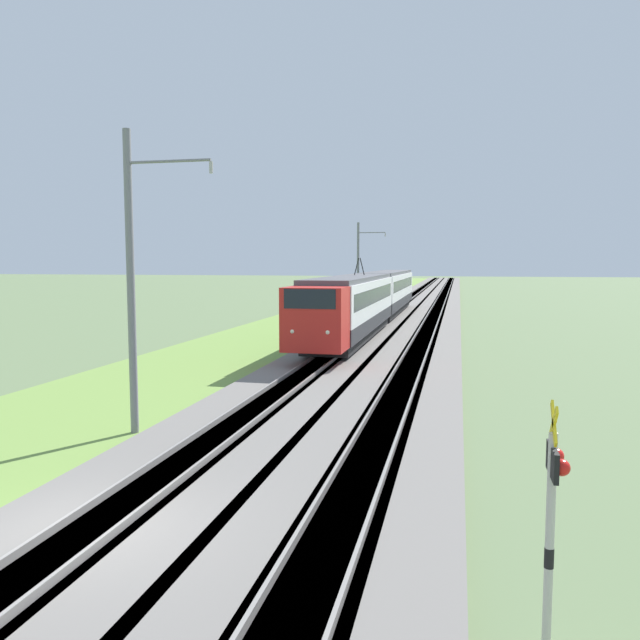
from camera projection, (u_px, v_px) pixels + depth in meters
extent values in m
plane|color=#60754C|center=(90.00, 547.00, 10.72)|extent=(400.00, 400.00, 0.00)
cube|color=slate|center=(392.00, 311.00, 59.29)|extent=(240.00, 4.40, 0.30)
cube|color=slate|center=(436.00, 312.00, 58.40)|extent=(240.00, 4.40, 0.30)
cube|color=#4C4238|center=(392.00, 311.00, 59.29)|extent=(240.00, 1.57, 0.30)
cube|color=gray|center=(387.00, 309.00, 59.38)|extent=(240.00, 0.07, 0.15)
cube|color=gray|center=(398.00, 309.00, 59.15)|extent=(240.00, 0.07, 0.15)
cube|color=#4C4238|center=(436.00, 312.00, 58.40)|extent=(240.00, 1.57, 0.30)
cube|color=gray|center=(431.00, 310.00, 58.50)|extent=(240.00, 0.07, 0.15)
cube|color=gray|center=(442.00, 310.00, 58.26)|extent=(240.00, 0.07, 0.15)
cube|color=olive|center=(335.00, 311.00, 60.51)|extent=(240.00, 8.29, 0.12)
cube|color=red|center=(316.00, 319.00, 27.34)|extent=(2.23, 2.69, 2.78)
cube|color=black|center=(314.00, 298.00, 26.93)|extent=(1.61, 2.24, 0.84)
sphere|color=#F2EAC6|center=(292.00, 331.00, 26.51)|extent=(0.20, 0.20, 0.20)
sphere|color=#F2EAC6|center=(328.00, 332.00, 26.18)|extent=(0.20, 0.20, 0.20)
cube|color=#2D2D33|center=(352.00, 321.00, 36.84)|extent=(17.14, 2.80, 0.78)
cube|color=silver|center=(352.00, 297.00, 36.71)|extent=(17.14, 2.80, 2.00)
cube|color=black|center=(352.00, 295.00, 36.70)|extent=(15.77, 2.82, 0.84)
cube|color=#515156|center=(353.00, 278.00, 36.61)|extent=(17.14, 2.58, 0.25)
cube|color=black|center=(352.00, 332.00, 36.90)|extent=(16.28, 2.38, 0.55)
cylinder|color=black|center=(318.00, 344.00, 30.43)|extent=(0.86, 0.12, 0.86)
cylinder|color=black|center=(340.00, 345.00, 30.20)|extent=(0.86, 0.12, 0.86)
cube|color=#2D2D33|center=(388.00, 301.00, 55.16)|extent=(19.37, 2.80, 0.78)
cube|color=silver|center=(388.00, 285.00, 55.03)|extent=(19.37, 2.80, 2.00)
cube|color=black|center=(388.00, 284.00, 55.02)|extent=(17.82, 2.82, 0.84)
cube|color=#515156|center=(388.00, 273.00, 54.92)|extent=(19.37, 2.58, 0.25)
cube|color=black|center=(388.00, 309.00, 55.22)|extent=(18.40, 2.38, 0.55)
cylinder|color=black|center=(357.00, 266.00, 39.08)|extent=(0.06, 0.33, 1.08)
cylinder|color=black|center=(362.00, 266.00, 39.00)|extent=(0.06, 0.33, 1.08)
cube|color=black|center=(329.00, 362.00, 30.39)|extent=(0.10, 0.10, 0.00)
cylinder|color=beige|center=(549.00, 547.00, 7.62)|extent=(0.11, 0.11, 2.85)
cylinder|color=black|center=(549.00, 558.00, 7.63)|extent=(0.12, 0.12, 0.25)
cube|color=black|center=(553.00, 461.00, 7.52)|extent=(0.70, 0.06, 0.36)
sphere|color=red|center=(556.00, 456.00, 7.72)|extent=(0.20, 0.20, 0.20)
sphere|color=red|center=(562.00, 468.00, 7.28)|extent=(0.20, 0.20, 0.20)
cube|color=yellow|center=(554.00, 423.00, 7.47)|extent=(0.49, 0.03, 0.49)
cube|color=yellow|center=(554.00, 423.00, 7.47)|extent=(0.49, 0.03, 0.49)
cylinder|color=slate|center=(131.00, 286.00, 17.08)|extent=(0.22, 0.22, 8.45)
cylinder|color=slate|center=(168.00, 161.00, 16.51)|extent=(0.08, 2.40, 0.08)
cylinder|color=#B2ADA8|center=(211.00, 167.00, 16.27)|extent=(0.10, 0.10, 0.30)
cylinder|color=slate|center=(358.00, 270.00, 55.46)|extent=(0.22, 0.22, 8.33)
cylinder|color=slate|center=(372.00, 233.00, 54.89)|extent=(0.08, 2.40, 0.08)
cylinder|color=#B2ADA8|center=(385.00, 235.00, 54.65)|extent=(0.10, 0.10, 0.30)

